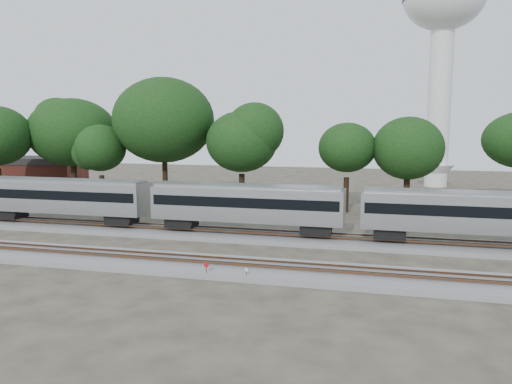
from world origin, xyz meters
TOP-DOWN VIEW (x-y plane):
  - ground at (0.00, 0.00)m, footprint 160.00×160.00m
  - track_far at (0.00, 6.00)m, footprint 160.00×5.00m
  - track_near at (0.00, -4.00)m, footprint 160.00×5.00m
  - train at (2.55, 6.00)m, footprint 89.83×3.10m
  - switch_stand_red at (2.90, -6.17)m, footprint 0.35×0.07m
  - switch_stand_white at (5.60, -5.99)m, footprint 0.27×0.12m
  - switch_lever at (5.16, -5.51)m, footprint 0.54×0.37m
  - water_tower at (22.76, 49.33)m, footprint 12.78×12.78m
  - brick_building at (-35.67, 29.23)m, footprint 11.75×9.14m
  - tree_1 at (-25.40, 21.40)m, footprint 9.22×9.22m
  - tree_2 at (-19.12, 17.77)m, footprint 7.39×7.39m
  - tree_3 at (-12.02, 20.58)m, footprint 10.78×10.78m
  - tree_4 at (-1.79, 19.40)m, footprint 8.25×8.25m
  - tree_5 at (10.15, 21.53)m, footprint 7.61×7.61m
  - tree_6 at (16.85, 21.48)m, footprint 7.61×7.61m

SIDE VIEW (x-z plane):
  - ground at x=0.00m, z-range 0.00..0.00m
  - switch_lever at x=5.16m, z-range 0.00..0.30m
  - track_far at x=0.00m, z-range -0.16..0.57m
  - track_near at x=0.00m, z-range -0.16..0.57m
  - switch_stand_white at x=5.60m, z-range 0.12..0.98m
  - switch_stand_red at x=2.90m, z-range 0.15..1.27m
  - brick_building at x=-35.67m, z-range 0.02..5.16m
  - train at x=2.55m, z-range 0.91..5.47m
  - tree_2 at x=-19.12m, z-range 2.04..12.45m
  - tree_5 at x=10.15m, z-range 2.10..12.83m
  - tree_6 at x=16.85m, z-range 2.10..12.83m
  - tree_4 at x=-1.79m, z-range 2.28..13.91m
  - tree_1 at x=-25.40m, z-range 2.56..15.55m
  - tree_3 at x=-12.02m, z-range 3.00..18.20m
  - water_tower at x=22.76m, z-range 8.52..43.89m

